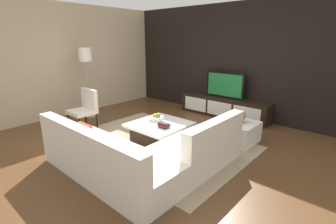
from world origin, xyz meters
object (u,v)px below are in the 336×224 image
Objects in this scene: sectional_couch at (143,155)px; fruit_bowl at (157,117)px; media_console at (223,107)px; decorative_ball at (239,116)px; coffee_table at (160,132)px; television at (225,85)px; floor_lamp at (86,59)px; accent_chair_near at (85,106)px; book_stack at (164,125)px; ottoman at (237,132)px.

fruit_bowl is at bearing 125.27° from sectional_couch.
media_console is 1.68m from decorative_ball.
coffee_table is 3.94× the size of decorative_ball.
fruit_bowl is (-0.18, 0.10, 0.23)m from coffee_table.
floor_lamp is at bearing -138.21° from television.
accent_chair_near is 0.50× the size of floor_lamp.
television reaches higher than sectional_couch.
media_console is at bearing 82.75° from fruit_bowl.
sectional_couch is at bearing -54.73° from fruit_bowl.
sectional_couch is 2.48m from accent_chair_near.
fruit_bowl is at bearing 21.49° from accent_chair_near.
floor_lamp is at bearing 144.14° from accent_chair_near.
fruit_bowl is 0.46m from book_stack.
sectional_couch is 0.97m from book_stack.
media_console reaches higher than coffee_table.
television is 0.60× the size of floor_lamp.
ottoman is 0.33m from decorative_ball.
floor_lamp is (-2.47, 0.00, 1.27)m from coffee_table.
accent_chair_near reaches higher than book_stack.
accent_chair_near reaches higher than decorative_ball.
decorative_ball is at bearing 0.00° from ottoman.
coffee_table is 1.55m from decorative_ball.
coffee_table is at bearing -29.92° from fruit_bowl.
floor_lamp is (-2.57, -2.30, 0.64)m from television.
accent_chair_near reaches higher than ottoman.
media_console is 1.65m from ottoman.
sectional_couch is at bearing -81.38° from television.
ottoman is at bearing 15.57° from floor_lamp.
decorative_ball reaches higher than ottoman.
floor_lamp is 3.94m from ottoman.
book_stack is (0.22, -0.12, 0.22)m from coffee_table.
book_stack is (2.04, 0.37, -0.07)m from accent_chair_near.
fruit_bowl is 1.59m from decorative_ball.
sectional_couch is at bearing -66.75° from book_stack.
accent_chair_near reaches higher than sectional_couch.
ottoman is 2.50× the size of fruit_bowl.
coffee_table is (-0.10, -2.30, -0.63)m from television.
television reaches higher than accent_chair_near.
floor_lamp is (-2.57, -2.29, 1.22)m from media_console.
sectional_couch reaches higher than coffee_table.
floor_lamp reaches higher than decorative_ball.
accent_chair_near is 3.31m from decorative_ball.
media_console is at bearing 128.52° from ottoman.
television is 1.19× the size of accent_chair_near.
coffee_table is at bearing -92.49° from television.
decorative_ball is (0.53, 2.00, 0.26)m from sectional_couch.
ottoman is at bearing 41.64° from coffee_table.
ottoman is 2.64× the size of decorative_ball.
book_stack is at bearing 113.25° from sectional_couch.
sectional_couch is 3.34× the size of ottoman.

